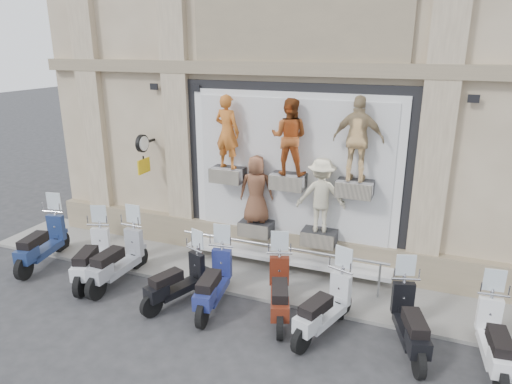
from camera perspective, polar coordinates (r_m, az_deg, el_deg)
ground at (r=9.47m, az=-1.24°, el=-16.55°), size 90.00×90.00×0.00m
sidewalk at (r=11.13m, az=3.01°, el=-10.66°), size 16.00×2.20×0.08m
building at (r=14.53m, az=10.01°, el=20.20°), size 14.00×8.60×12.00m
shop_vitrine at (r=10.75m, az=4.89°, el=2.17°), size 5.60×0.91×4.30m
guard_rail at (r=10.85m, az=2.87°, el=-8.93°), size 5.06×0.10×0.93m
clock_sign_bracket at (r=12.17m, az=-13.95°, el=5.25°), size 0.10×0.80×1.02m
scooter_a at (r=12.66m, az=-25.33°, el=-4.73°), size 1.00×2.19×1.72m
scooter_b at (r=11.41m, az=-19.97°, el=-6.62°), size 1.22×2.13×1.66m
scooter_c at (r=11.07m, az=-17.04°, el=-6.87°), size 0.66×2.14×1.73m
scooter_d at (r=9.99m, az=-9.91°, el=-9.77°), size 1.17×1.95×1.53m
scooter_e at (r=9.72m, az=-5.37°, el=-9.98°), size 0.88×2.09×1.65m
scooter_f at (r=9.39m, az=2.98°, el=-11.07°), size 1.22×2.09×1.63m
scooter_g at (r=8.95m, az=8.56°, el=-12.88°), size 1.19×2.07×1.62m
scooter_h at (r=8.91m, az=18.84°, el=-13.93°), size 1.15×2.06×1.61m
scooter_i at (r=9.00m, az=27.88°, el=-14.89°), size 0.76×2.00×1.59m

